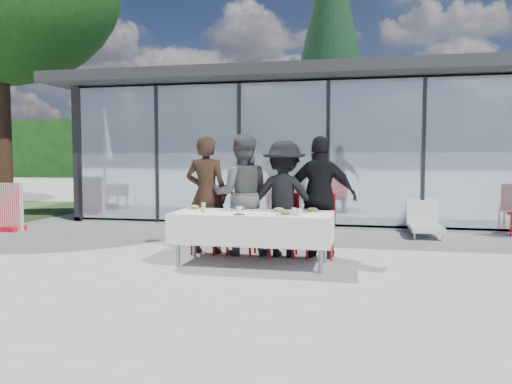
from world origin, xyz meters
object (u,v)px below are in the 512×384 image
at_px(plate_c, 279,210).
at_px(plate_d, 312,210).
at_px(diner_chair_d, 321,222).
at_px(plate_a, 194,208).
at_px(diner_d, 321,197).
at_px(diner_a, 206,194).
at_px(diner_chair_c, 284,221).
at_px(diner_chair_b, 243,220).
at_px(plate_b, 240,209).
at_px(folded_eyeglasses, 239,214).
at_px(dining_table, 253,227).
at_px(conifer_tree, 331,41).
at_px(juice_bottle, 203,207).
at_px(diner_c, 284,199).
at_px(diner_chair_a, 208,219).
at_px(diner_b, 242,195).
at_px(plate_extra, 285,213).
at_px(lounger, 424,222).

distance_m(plate_c, plate_d, 0.48).
bearing_deg(diner_chair_d, plate_a, -163.87).
xyz_separation_m(diner_d, diner_chair_d, (-0.00, 0.05, -0.39)).
distance_m(diner_a, diner_chair_c, 1.31).
bearing_deg(diner_chair_b, plate_a, -139.17).
relative_size(plate_b, folded_eyeglasses, 1.87).
relative_size(dining_table, plate_c, 8.62).
bearing_deg(conifer_tree, dining_table, -91.21).
relative_size(diner_d, plate_a, 7.08).
xyz_separation_m(juice_bottle, conifer_tree, (0.96, 12.97, 5.17)).
bearing_deg(diner_chair_d, juice_bottle, -150.71).
relative_size(diner_chair_b, diner_chair_c, 1.00).
distance_m(dining_table, plate_c, 0.44).
distance_m(diner_c, plate_b, 0.78).
distance_m(diner_chair_d, plate_a, 1.95).
height_order(diner_a, diner_c, diner_a).
height_order(diner_c, diner_chair_c, diner_c).
distance_m(diner_chair_a, juice_bottle, 0.96).
distance_m(diner_d, diner_chair_d, 0.39).
height_order(diner_b, plate_b, diner_b).
bearing_deg(diner_c, diner_d, -177.05).
height_order(diner_chair_b, diner_chair_d, same).
bearing_deg(plate_d, folded_eyeglasses, -149.28).
xyz_separation_m(plate_c, folded_eyeglasses, (-0.47, -0.45, -0.02)).
distance_m(dining_table, diner_chair_b, 0.82).
bearing_deg(plate_c, diner_d, 47.51).
height_order(plate_c, conifer_tree, conifer_tree).
relative_size(diner_b, plate_d, 7.21).
height_order(diner_chair_a, juice_bottle, diner_chair_a).
bearing_deg(diner_c, diner_chair_b, -1.31).
relative_size(diner_chair_c, juice_bottle, 6.89).
bearing_deg(dining_table, diner_chair_a, 140.47).
xyz_separation_m(diner_b, plate_a, (-0.62, -0.49, -0.17)).
bearing_deg(plate_c, conifer_tree, 90.40).
xyz_separation_m(folded_eyeglasses, conifer_tree, (0.38, 13.17, 5.23)).
bearing_deg(conifer_tree, diner_a, -95.56).
distance_m(dining_table, diner_chair_d, 1.18).
relative_size(diner_a, plate_extra, 7.17).
xyz_separation_m(diner_a, folded_eyeglasses, (0.80, -1.05, -0.18)).
xyz_separation_m(diner_chair_c, plate_d, (0.49, -0.54, 0.24)).
bearing_deg(diner_chair_c, diner_chair_d, 0.00).
xyz_separation_m(plate_extra, lounger, (2.22, 3.66, -0.52)).
bearing_deg(folded_eyeglasses, diner_chair_d, 47.26).
xyz_separation_m(diner_d, folded_eyeglasses, (-1.01, -1.05, -0.17)).
distance_m(dining_table, juice_bottle, 0.76).
relative_size(diner_chair_a, diner_d, 0.53).
xyz_separation_m(diner_c, plate_extra, (0.17, -0.97, -0.12)).
height_order(diner_chair_a, diner_b, diner_b).
bearing_deg(juice_bottle, diner_d, 27.91).
relative_size(diner_chair_a, plate_d, 3.72).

